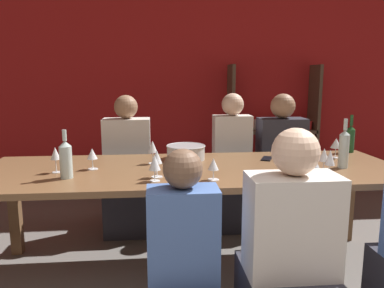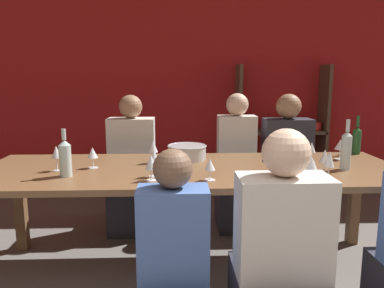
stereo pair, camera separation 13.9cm
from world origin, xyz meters
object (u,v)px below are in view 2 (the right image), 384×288
wine_bottle_amber (357,139)px  wine_glass_red_b (340,145)px  person_far_c (133,181)px  wine_glass_white_c (210,165)px  wine_glass_red_d (93,154)px  wine_glass_white_e (325,157)px  wine_glass_red_e (292,165)px  wine_glass_white_d (56,153)px  person_near_c (280,281)px  wine_glass_empty_a (329,160)px  wine_glass_white_b (153,147)px  dining_table (193,178)px  wine_glass_white_a (311,164)px  cell_phone (269,159)px  wine_bottle_dark (65,157)px  person_far_b (285,179)px  person_near_a (174,280)px  mixing_bowl (187,152)px  shelf_unit (280,149)px  wine_glass_red_c (151,163)px  wine_glass_red_a (154,158)px  person_far_a (236,178)px  wine_glass_empty_b (312,148)px

wine_bottle_amber → wine_glass_red_b: 0.31m
person_far_c → wine_glass_white_c: bearing=117.7°
wine_glass_red_d → person_far_c: bearing=78.2°
wine_glass_white_e → wine_glass_red_e: 0.40m
wine_glass_white_d → person_near_c: person_near_c is taller
wine_glass_empty_a → wine_glass_white_c: bearing=178.6°
wine_glass_white_b → dining_table: bearing=-28.6°
dining_table → wine_glass_white_d: wine_glass_white_d is taller
wine_glass_white_c → person_far_c: bearing=117.7°
wine_glass_white_a → cell_phone: (-0.08, 0.65, -0.12)m
wine_bottle_dark → person_far_b: size_ratio=0.24×
wine_glass_white_b → person_near_c: 1.32m
person_near_a → person_far_b: size_ratio=0.85×
wine_bottle_dark → wine_glass_red_b: bearing=11.9°
wine_bottle_dark → wine_glass_empty_a: bearing=-5.2°
mixing_bowl → person_near_c: bearing=-70.0°
wine_glass_white_d → person_near_c: size_ratio=0.15×
wine_bottle_dark → wine_glass_empty_a: 1.64m
wine_glass_white_e → person_near_a: person_near_a is taller
wine_glass_red_e → person_far_b: person_far_b is taller
person_near_a → wine_bottle_amber: bearing=39.5°
shelf_unit → wine_glass_red_b: shelf_unit is taller
wine_glass_white_d → wine_glass_empty_a: bearing=-9.6°
dining_table → wine_bottle_dark: wine_bottle_dark is taller
wine_glass_red_c → wine_glass_red_b: bearing=20.9°
mixing_bowl → wine_glass_empty_a: bearing=-36.0°
mixing_bowl → wine_bottle_dark: wine_bottle_dark is taller
wine_bottle_amber → wine_glass_white_b: size_ratio=1.85×
wine_bottle_dark → wine_glass_white_e: 1.67m
wine_glass_white_a → wine_glass_white_c: wine_glass_white_a is taller
shelf_unit → wine_glass_white_b: size_ratio=9.05×
shelf_unit → wine_glass_white_b: 2.05m
wine_glass_red_c → wine_glass_white_e: size_ratio=1.04×
wine_bottle_amber → cell_phone: 0.81m
wine_bottle_dark → person_far_b: person_far_b is taller
wine_bottle_dark → wine_glass_red_e: size_ratio=1.93×
wine_glass_white_e → wine_glass_white_a: bearing=-126.1°
wine_bottle_amber → wine_glass_white_b: (-1.64, -0.27, -0.00)m
wine_bottle_amber → wine_glass_red_b: wine_bottle_amber is taller
wine_bottle_amber → wine_glass_red_a: (-1.61, -0.65, 0.00)m
wine_glass_red_b → wine_glass_white_e: (-0.28, -0.39, -0.01)m
shelf_unit → person_near_c: bearing=-105.2°
shelf_unit → person_far_a: size_ratio=1.22×
wine_glass_empty_a → wine_glass_empty_b: size_ratio=1.18×
wine_glass_red_d → wine_glass_white_d: bearing=-162.9°
dining_table → wine_bottle_dark: 0.86m
cell_phone → person_far_c: (-1.11, 0.62, -0.33)m
wine_bottle_dark → wine_bottle_amber: wine_bottle_amber is taller
cell_phone → wine_glass_white_d: bearing=-169.9°
wine_bottle_dark → wine_glass_white_d: bearing=124.7°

